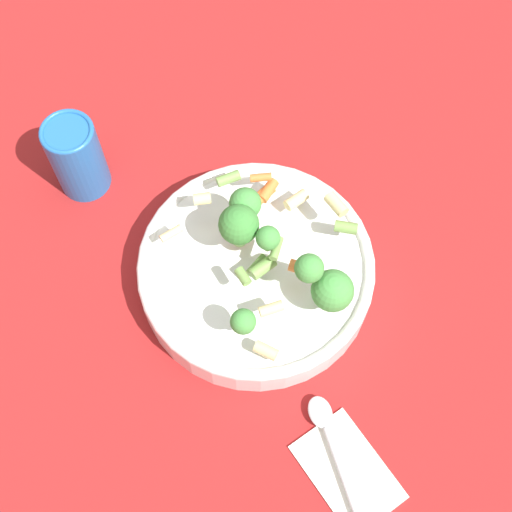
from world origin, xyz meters
TOP-DOWN VIEW (x-y plane):
  - ground_plane at (0.00, 0.00)m, footprint 3.00×3.00m
  - bowl at (0.00, 0.00)m, footprint 0.28×0.28m
  - pasta_salad at (-0.02, 0.01)m, footprint 0.23×0.23m
  - cup at (0.21, -0.15)m, footprint 0.06×0.06m
  - napkin at (-0.09, 0.23)m, footprint 0.13×0.14m
  - spoon at (-0.07, 0.19)m, footprint 0.06×0.15m

SIDE VIEW (x-z plane):
  - ground_plane at x=0.00m, z-range 0.00..0.00m
  - napkin at x=-0.09m, z-range 0.00..0.01m
  - spoon at x=-0.07m, z-range 0.01..0.02m
  - bowl at x=0.00m, z-range 0.00..0.05m
  - cup at x=0.21m, z-range 0.00..0.11m
  - pasta_salad at x=-0.02m, z-range 0.05..0.13m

